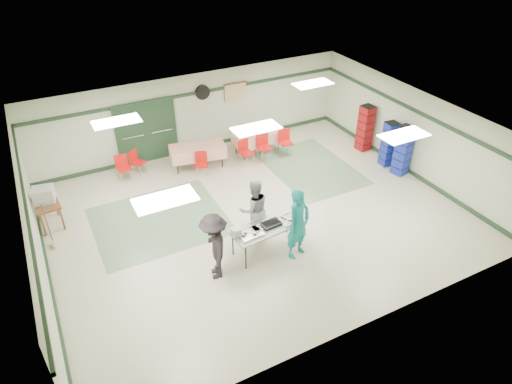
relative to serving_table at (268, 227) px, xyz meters
name	(u,v)px	position (x,y,z in m)	size (l,w,h in m)	color
floor	(256,215)	(0.43, 1.45, -0.72)	(11.00, 11.00, 0.00)	#C1B89B
ceiling	(256,127)	(0.43, 1.45, 1.98)	(11.00, 11.00, 0.00)	silver
wall_back	(195,113)	(0.43, 5.95, 0.63)	(11.00, 11.00, 0.00)	#B7C0A4
wall_front	(364,281)	(0.43, -3.05, 0.63)	(11.00, 11.00, 0.00)	#B7C0A4
wall_left	(33,234)	(-5.07, 1.45, 0.63)	(9.00, 9.00, 0.00)	#B7C0A4
wall_right	(413,132)	(5.93, 1.45, 0.63)	(9.00, 9.00, 0.00)	#B7C0A4
trim_back	(194,93)	(0.43, 5.92, 1.33)	(11.00, 0.06, 0.10)	#1C3420
baseboard_back	(198,147)	(0.43, 5.92, -0.66)	(11.00, 0.06, 0.12)	#1C3420
trim_left	(26,207)	(-5.04, 1.45, 1.33)	(9.00, 0.06, 0.10)	#1C3420
baseboard_left	(49,276)	(-5.04, 1.45, -0.66)	(9.00, 0.06, 0.12)	#1C3420
trim_right	(416,111)	(5.90, 1.45, 1.33)	(9.00, 0.06, 0.10)	#1C3420
baseboard_right	(404,168)	(5.90, 1.45, -0.66)	(9.00, 0.06, 0.12)	#1C3420
green_patch_a	(159,220)	(-2.07, 2.45, -0.71)	(3.50, 3.00, 0.01)	gray
green_patch_b	(310,168)	(3.23, 2.95, -0.71)	(2.50, 3.50, 0.01)	gray
double_door_left	(132,135)	(-1.77, 5.89, 0.33)	(0.90, 0.06, 2.10)	gray
double_door_right	(161,129)	(-0.82, 5.89, 0.33)	(0.90, 0.06, 2.10)	gray
door_frame	(147,132)	(-1.30, 5.87, 0.33)	(2.00, 0.03, 2.15)	#1C3420
wall_fan	(203,92)	(0.73, 5.89, 1.33)	(0.50, 0.50, 0.10)	black
scroll_banner	(235,92)	(1.93, 5.89, 1.13)	(0.80, 0.02, 0.60)	tan
serving_table	(268,227)	(0.00, 0.00, 0.00)	(1.97, 0.94, 0.76)	#9D9E99
sheet_tray_right	(290,219)	(0.62, -0.04, 0.05)	(0.60, 0.46, 0.02)	silver
sheet_tray_mid	(261,225)	(-0.13, 0.09, 0.05)	(0.53, 0.40, 0.02)	silver
sheet_tray_left	(251,234)	(-0.52, -0.10, 0.05)	(0.58, 0.44, 0.02)	silver
baking_pan	(271,224)	(0.08, -0.02, 0.08)	(0.48, 0.30, 0.08)	black
foam_box_stack	(236,232)	(-0.85, 0.02, 0.14)	(0.22, 0.20, 0.20)	white
volunteer_teal	(298,224)	(0.57, -0.48, 0.22)	(0.68, 0.45, 1.87)	#128080
volunteer_grey	(254,209)	(-0.03, 0.68, 0.13)	(0.82, 0.64, 1.68)	gray
volunteer_dark	(214,247)	(-1.52, -0.23, 0.14)	(1.11, 0.64, 1.72)	black
dining_table_a	(258,137)	(2.20, 4.75, -0.15)	(1.76, 0.92, 0.77)	red
dining_table_b	(198,151)	(0.00, 4.75, -0.15)	(1.87, 1.07, 0.77)	red
chair_a	(263,144)	(2.12, 4.19, -0.14)	(0.46, 0.46, 0.93)	red
chair_b	(245,150)	(1.44, 4.18, -0.19)	(0.48, 0.48, 0.87)	red
chair_c	(285,139)	(2.96, 4.19, -0.16)	(0.47, 0.47, 0.91)	red
chair_d	(201,161)	(-0.11, 4.17, -0.22)	(0.50, 0.50, 0.82)	red
chair_loose_a	(136,160)	(-1.92, 5.21, -0.22)	(0.54, 0.54, 0.82)	red
chair_loose_b	(123,165)	(-2.38, 5.03, -0.19)	(0.44, 0.44, 0.85)	red
crate_stack_blue_a	(389,144)	(5.58, 2.00, 0.04)	(0.39, 0.39, 1.51)	navy
crate_stack_red	(365,128)	(5.58, 3.22, 0.09)	(0.42, 0.42, 1.62)	maroon
crate_stack_blue_b	(403,151)	(5.58, 1.36, 0.10)	(0.42, 0.42, 1.64)	navy
printer_table	(47,205)	(-4.72, 3.61, -0.07)	(0.69, 0.99, 0.74)	brown
office_printer	(43,195)	(-4.72, 3.66, 0.23)	(0.52, 0.45, 0.41)	#A7A6A3
broom	(47,224)	(-4.80, 2.68, -0.04)	(0.03, 0.03, 1.31)	brown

